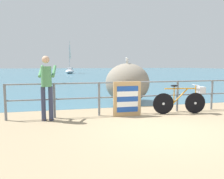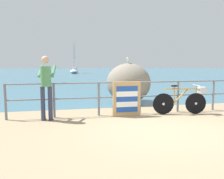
{
  "view_description": "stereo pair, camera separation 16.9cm",
  "coord_description": "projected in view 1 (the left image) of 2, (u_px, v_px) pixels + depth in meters",
  "views": [
    {
      "loc": [
        -2.51,
        -4.8,
        1.54
      ],
      "look_at": [
        -0.82,
        2.19,
        0.74
      ],
      "focal_mm": 35.79,
      "sensor_mm": 36.0,
      "label": 1
    },
    {
      "loc": [
        -2.34,
        -4.84,
        1.54
      ],
      "look_at": [
        -0.82,
        2.19,
        0.74
      ],
      "focal_mm": 35.79,
      "sensor_mm": 36.0,
      "label": 2
    }
  ],
  "objects": [
    {
      "name": "ground_plane",
      "position": [
        81.0,
        79.0,
        24.72
      ],
      "size": [
        120.0,
        120.0,
        0.1
      ],
      "primitive_type": "cube",
      "color": "#937F60"
    },
    {
      "name": "sea_surface",
      "position": [
        69.0,
        71.0,
        51.67
      ],
      "size": [
        120.0,
        90.0,
        0.01
      ],
      "primitive_type": "cube",
      "color": "#38667A",
      "rests_on": "ground_plane"
    },
    {
      "name": "promenade_railing",
      "position": [
        140.0,
        94.0,
        7.05
      ],
      "size": [
        7.96,
        0.07,
        1.02
      ],
      "color": "slate",
      "rests_on": "ground_plane"
    },
    {
      "name": "bicycle",
      "position": [
        184.0,
        99.0,
        7.03
      ],
      "size": [
        1.69,
        0.48,
        0.92
      ],
      "rotation": [
        0.0,
        0.0,
        -0.13
      ],
      "color": "black",
      "rests_on": "ground_plane"
    },
    {
      "name": "person_at_railing",
      "position": [
        47.0,
        85.0,
        6.09
      ],
      "size": [
        0.49,
        0.66,
        1.78
      ],
      "rotation": [
        0.0,
        0.0,
        1.46
      ],
      "color": "#333851",
      "rests_on": "ground_plane"
    },
    {
      "name": "folded_deckchair_stack",
      "position": [
        127.0,
        99.0,
        6.7
      ],
      "size": [
        0.84,
        0.1,
        1.04
      ],
      "color": "tan",
      "rests_on": "ground_plane"
    },
    {
      "name": "breakwater_boulder_main",
      "position": [
        127.0,
        83.0,
        9.12
      ],
      "size": [
        1.8,
        1.72,
        1.6
      ],
      "color": "gray",
      "rests_on": "ground"
    },
    {
      "name": "seagull",
      "position": [
        127.0,
        60.0,
        8.98
      ],
      "size": [
        0.24,
        0.32,
        0.23
      ],
      "rotation": [
        0.0,
        0.0,
        4.14
      ],
      "color": "gold",
      "rests_on": "breakwater_boulder_main"
    },
    {
      "name": "sailboat",
      "position": [
        70.0,
        69.0,
        39.86
      ],
      "size": [
        2.26,
        4.58,
        6.16
      ],
      "rotation": [
        0.0,
        0.0,
        4.48
      ],
      "color": "white",
      "rests_on": "sea_surface"
    }
  ]
}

